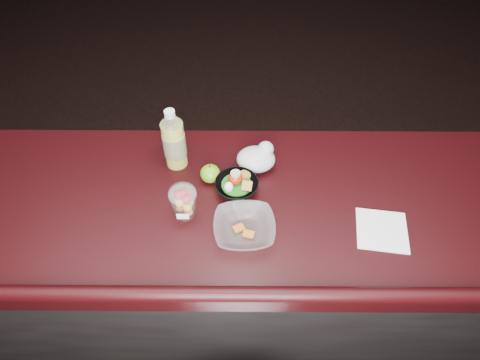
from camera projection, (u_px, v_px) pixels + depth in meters
name	position (u px, v px, depth m)	size (l,w,h in m)	color
room_shell	(196.00, 22.00, 0.65)	(8.00, 8.00, 8.00)	black
counter	(225.00, 275.00, 1.84)	(4.06, 0.71, 1.02)	black
lemonade_bottle	(174.00, 143.00, 1.50)	(0.08, 0.08, 0.24)	gold
fruit_cup	(184.00, 201.00, 1.37)	(0.09, 0.09, 0.13)	white
green_apple	(210.00, 173.00, 1.49)	(0.07, 0.07, 0.07)	#427B0E
plastic_bag	(257.00, 158.00, 1.53)	(0.14, 0.11, 0.10)	silver
snack_bowl	(236.00, 186.00, 1.46)	(0.20, 0.20, 0.08)	black
takeout_bowl	(244.00, 228.00, 1.35)	(0.21, 0.21, 0.05)	silver
paper_napkin	(382.00, 230.00, 1.37)	(0.16, 0.16, 0.00)	white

